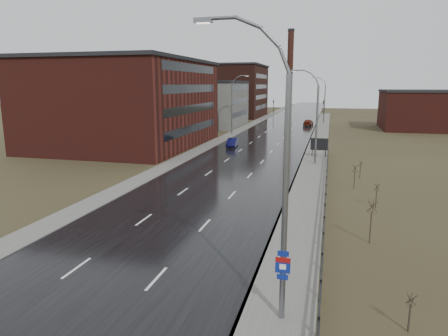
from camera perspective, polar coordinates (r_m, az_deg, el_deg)
The scene contains 25 objects.
ground at distance 19.16m, azimuth -21.53°, elevation -19.16°, with size 320.00×320.00×0.00m, color #2D2819.
road at distance 74.32m, azimuth 6.77°, elevation 4.36°, with size 14.00×300.00×0.06m, color black.
sidewalk_right at distance 48.94m, azimuth 12.56°, elevation 0.34°, with size 3.20×180.00×0.18m, color #595651.
curb_right at distance 49.02m, azimuth 10.78°, elevation 0.43°, with size 0.16×180.00×0.18m, color slate.
sidewalk_left at distance 75.89m, azimuth 0.61°, elevation 4.61°, with size 2.40×260.00×0.12m, color #595651.
warehouse_near at distance 65.95m, azimuth -13.68°, elevation 9.04°, with size 22.44×28.56×13.50m.
warehouse_mid at distance 95.38m, azimuth -2.46°, elevation 9.22°, with size 16.32×20.40×10.50m.
warehouse_far at distance 125.49m, azimuth -0.55°, elevation 11.00°, with size 26.52×24.48×15.50m.
building_right at distance 97.21m, azimuth 26.93°, elevation 7.42°, with size 18.36×16.32×8.50m.
smokestack at distance 163.90m, azimuth 9.40°, elevation 13.75°, with size 2.70×2.70×30.70m.
streetlight_main at distance 15.50m, azimuth 7.64°, elevation -1.52°, with size 3.91×0.29×12.11m.
streetlight_right_mid at distance 49.16m, azimuth 12.79°, elevation 7.15°, with size 3.36×0.28×11.35m.
streetlight_left at distance 77.20m, azimuth 1.36°, elevation 9.04°, with size 3.36×0.28×11.35m.
streetlight_right_far at distance 103.06m, azimuth 14.02°, elevation 9.40°, with size 3.36×0.28×11.35m.
guardrail at distance 32.53m, azimuth 14.29°, elevation -4.41°, with size 0.10×53.05×1.10m.
shrub_b at distance 18.18m, azimuth 25.03°, elevation -18.14°, with size 0.39×0.41×1.62m.
shrub_c at distance 26.16m, azimuth 20.27°, elevation -7.05°, with size 0.65×0.69×2.77m.
shrub_d at distance 33.79m, azimuth 20.95°, elevation -3.62°, with size 0.48×0.50×2.00m.
shrub_e at distance 39.27m, azimuth 18.15°, elevation -1.10°, with size 0.54×0.57×2.29m.
shrub_f at distance 44.05m, azimuth 18.90°, elevation -0.13°, with size 0.43×0.46×1.81m.
billboard at distance 54.48m, azimuth 13.44°, elevation 3.25°, with size 2.25×0.17×2.66m.
traffic_light_left at distance 134.33m, azimuth 7.10°, elevation 9.62°, with size 0.58×2.73×5.30m.
traffic_light_right at distance 133.09m, azimuth 14.03°, elevation 9.34°, with size 0.58×2.73×5.30m.
car_near at distance 62.45m, azimuth 1.21°, elevation 3.62°, with size 1.43×4.11×1.35m, color #0B0B39.
car_far at distance 96.50m, azimuth 11.95°, elevation 6.35°, with size 1.88×4.68×1.59m, color #52190D.
Camera 1 is at (10.31, -12.98, 9.61)m, focal length 32.00 mm.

